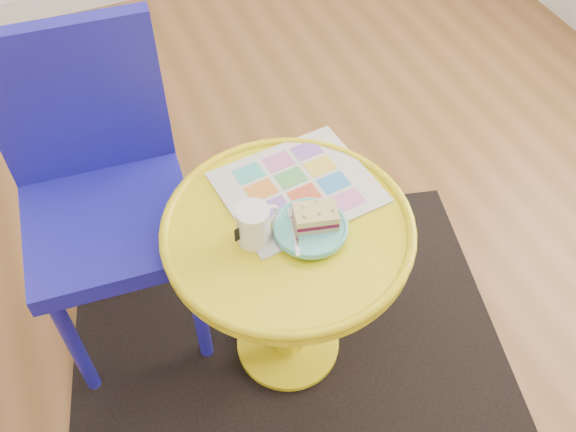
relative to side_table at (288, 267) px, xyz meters
name	(u,v)px	position (x,y,z in m)	size (l,w,h in m)	color
floor	(256,317)	(-0.05, 0.13, -0.42)	(4.00, 4.00, 0.00)	brown
rug	(288,345)	(0.00, 0.00, -0.41)	(1.30, 1.10, 0.01)	black
side_table	(288,267)	(0.00, 0.00, 0.00)	(0.61, 0.61, 0.58)	yellow
chair	(100,185)	(-0.39, 0.34, 0.14)	(0.46, 0.46, 0.96)	#1C19A4
newspaper	(298,187)	(0.07, 0.11, 0.17)	(0.37, 0.31, 0.01)	silver
mug	(254,224)	(-0.09, 0.00, 0.22)	(0.11, 0.08, 0.10)	white
plate	(310,228)	(0.04, -0.04, 0.18)	(0.18, 0.18, 0.02)	#62D1CB
cake_slice	(316,217)	(0.06, -0.03, 0.21)	(0.11, 0.09, 0.04)	#D3BC8C
fork	(294,229)	(0.00, -0.03, 0.19)	(0.06, 0.14, 0.00)	silver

